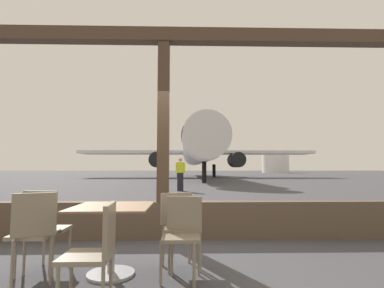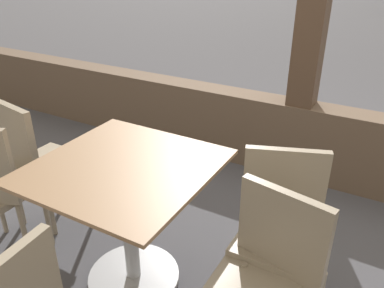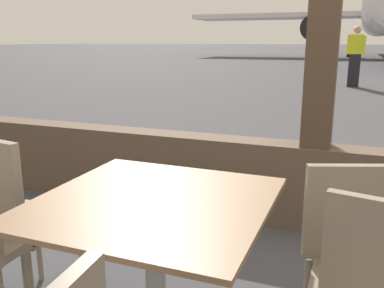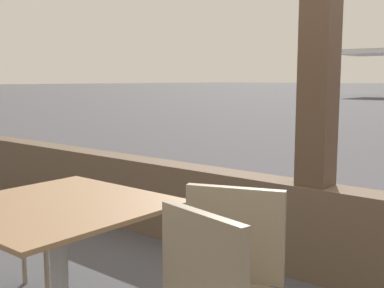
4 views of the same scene
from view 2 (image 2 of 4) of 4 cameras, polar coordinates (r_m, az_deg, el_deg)
name	(u,v)px [view 2 (image 2 of 4)]	position (r m, az deg, el deg)	size (l,w,h in m)	color
window_frame	(313,14)	(3.03, 17.34, 17.77)	(9.18, 0.24, 3.64)	brown
dining_table	(128,213)	(2.11, -9.31, -9.97)	(0.85, 0.85, 0.76)	#8C6B4C
cafe_chair_window_left	(35,157)	(2.61, -22.04, -1.73)	(0.44, 0.44, 0.93)	gray
cafe_chair_aisle_left	(282,221)	(1.96, 13.08, -10.96)	(0.49, 0.49, 0.87)	gray
cafe_chair_side_extra	(267,272)	(1.72, 10.88, -17.99)	(0.45, 0.45, 0.86)	gray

